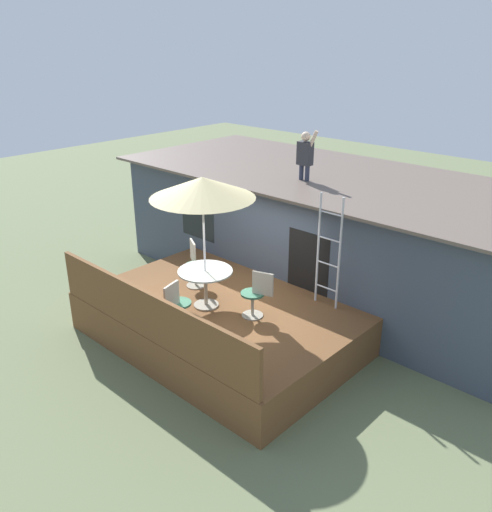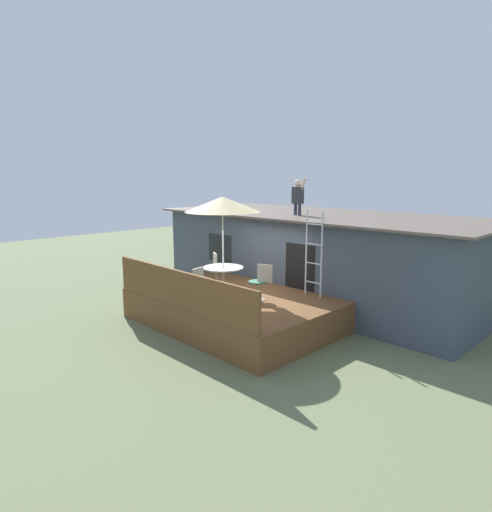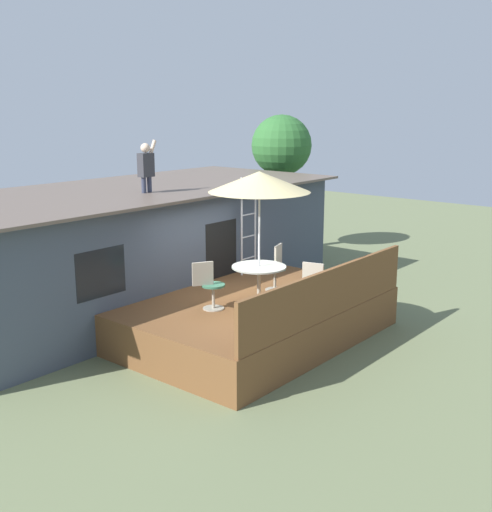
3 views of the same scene
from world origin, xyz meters
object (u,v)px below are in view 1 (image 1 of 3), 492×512
at_px(patio_chair_left, 195,264).
at_px(patio_chair_right, 256,294).
at_px(patio_chair_near, 177,305).
at_px(patio_table, 205,278).
at_px(patio_umbrella, 202,188).
at_px(step_ladder, 329,252).
at_px(person_figure, 306,153).

relative_size(patio_chair_left, patio_chair_right, 1.00).
relative_size(patio_chair_right, patio_chair_near, 1.00).
distance_m(patio_table, patio_umbrella, 1.76).
xyz_separation_m(patio_table, patio_chair_left, (-0.86, 0.49, -0.13)).
relative_size(patio_table, patio_chair_near, 1.13).
height_order(patio_chair_right, patio_chair_near, same).
bearing_deg(patio_chair_right, step_ladder, -136.04).
height_order(person_figure, patio_chair_right, person_figure).
bearing_deg(patio_table, patio_umbrella, 180.00).
xyz_separation_m(patio_chair_left, patio_chair_right, (1.85, -0.15, 0.00)).
xyz_separation_m(patio_chair_left, patio_chair_near, (1.10, -1.41, 0.00)).
distance_m(patio_table, person_figure, 3.60).
bearing_deg(person_figure, patio_table, -89.27).
relative_size(step_ladder, patio_chair_left, 2.39).
xyz_separation_m(step_ladder, patio_chair_left, (-2.51, -1.13, -0.64)).
bearing_deg(patio_chair_near, person_figure, -10.71).
height_order(patio_umbrella, patio_chair_left, patio_umbrella).
relative_size(patio_table, patio_chair_right, 1.13).
bearing_deg(person_figure, patio_chair_near, -85.94).
relative_size(patio_table, person_figure, 0.94).
distance_m(patio_umbrella, step_ladder, 2.63).
bearing_deg(patio_table, person_figure, 90.73).
xyz_separation_m(patio_table, patio_chair_near, (0.24, -0.92, -0.13)).
height_order(patio_table, patio_chair_near, patio_chair_near).
height_order(step_ladder, patio_chair_left, step_ladder).
bearing_deg(step_ladder, patio_table, -135.65).
xyz_separation_m(patio_table, patio_umbrella, (-0.00, 0.00, 1.76)).
bearing_deg(patio_chair_right, patio_table, -0.00).
xyz_separation_m(patio_umbrella, patio_chair_near, (0.24, -0.92, -1.89)).
xyz_separation_m(person_figure, patio_chair_near, (0.28, -3.97, -2.04)).
height_order(step_ladder, patio_chair_near, step_ladder).
height_order(patio_umbrella, person_figure, person_figure).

